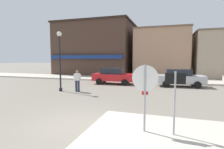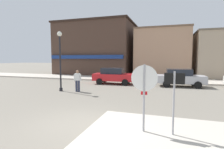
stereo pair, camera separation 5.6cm
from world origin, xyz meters
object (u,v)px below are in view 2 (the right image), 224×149
Objects in this scene: lamp_post at (60,52)px; parked_car_nearest at (114,76)px; pedestrian_crossing_near at (78,80)px; parked_car_second at (180,77)px; stop_sign at (144,89)px; one_way_sign at (174,97)px.

lamp_post is 1.11× the size of parked_car_nearest.
pedestrian_crossing_near is (1.35, 0.16, -2.09)m from lamp_post.
lamp_post is 10.40m from parked_car_second.
stop_sign is 0.51× the size of lamp_post.
lamp_post is 2.82× the size of pedestrian_crossing_near.
pedestrian_crossing_near is at bearing -106.33° from parked_car_nearest.
lamp_post is at bearing -173.22° from pedestrian_crossing_near.
one_way_sign is at bearing -42.43° from pedestrian_crossing_near.
stop_sign is 11.15m from parked_car_second.
one_way_sign is 0.51× the size of parked_car_nearest.
pedestrian_crossing_near is (-6.61, 6.04, -0.46)m from one_way_sign.
parked_car_second is (8.82, 5.09, -2.15)m from lamp_post.
one_way_sign is 0.51× the size of parked_car_second.
lamp_post reaches higher than stop_sign.
lamp_post is (-7.96, 5.88, 1.63)m from one_way_sign.
stop_sign reaches higher than pedestrian_crossing_near.
stop_sign is at bearing -39.87° from lamp_post.
one_way_sign is at bearing -64.06° from parked_car_nearest.
one_way_sign is at bearing 1.42° from stop_sign.
pedestrian_crossing_near is at bearing 6.78° from lamp_post.
stop_sign is 0.56× the size of parked_car_second.
stop_sign is 9.32m from lamp_post.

